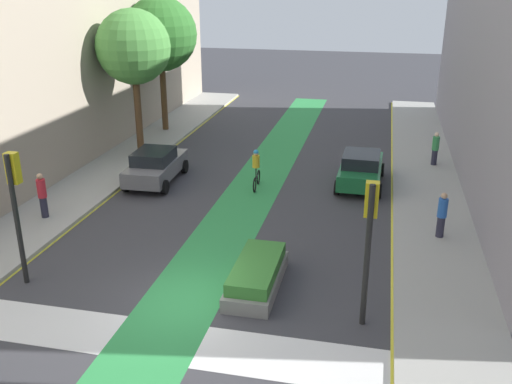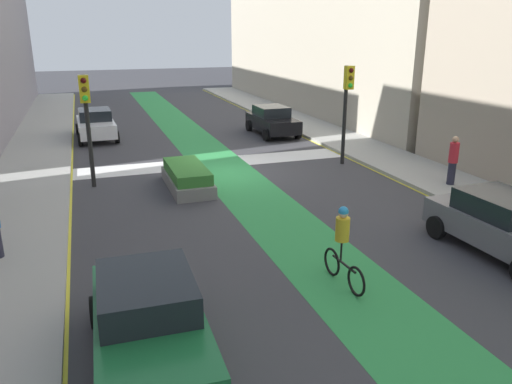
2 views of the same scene
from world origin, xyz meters
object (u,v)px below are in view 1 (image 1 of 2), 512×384
(pedestrian_sidewalk_left_a, at_px, (42,195))
(street_tree_near, at_px, (133,47))
(traffic_signal_near_right, at_px, (370,227))
(car_green_right_far, at_px, (361,169))
(pedestrian_sidewalk_right_b, at_px, (442,215))
(street_tree_far, at_px, (160,35))
(median_planter, at_px, (257,275))
(car_grey_left_far, at_px, (156,165))
(traffic_signal_near_left, at_px, (15,194))
(cyclist_in_lane, at_px, (256,168))
(pedestrian_sidewalk_right_a, at_px, (435,148))

(pedestrian_sidewalk_left_a, relative_size, street_tree_near, 0.24)
(traffic_signal_near_right, distance_m, car_green_right_far, 11.30)
(pedestrian_sidewalk_right_b, distance_m, street_tree_far, 20.21)
(pedestrian_sidewalk_left_a, distance_m, median_planter, 9.76)
(car_grey_left_far, bearing_deg, traffic_signal_near_left, -92.97)
(cyclist_in_lane, bearing_deg, traffic_signal_near_right, -61.69)
(pedestrian_sidewalk_right_b, bearing_deg, cyclist_in_lane, 153.85)
(car_grey_left_far, distance_m, pedestrian_sidewalk_right_a, 13.69)
(street_tree_far, bearing_deg, cyclist_in_lane, -48.43)
(traffic_signal_near_right, distance_m, traffic_signal_near_left, 10.40)
(traffic_signal_near_left, relative_size, cyclist_in_lane, 2.26)
(traffic_signal_near_right, relative_size, traffic_signal_near_left, 0.98)
(street_tree_near, height_order, median_planter, street_tree_near)
(street_tree_near, relative_size, street_tree_far, 0.95)
(pedestrian_sidewalk_right_a, bearing_deg, traffic_signal_near_right, -101.05)
(street_tree_far, bearing_deg, median_planter, -60.79)
(cyclist_in_lane, distance_m, median_planter, 8.65)
(street_tree_far, height_order, median_planter, street_tree_far)
(car_grey_left_far, bearing_deg, car_green_right_far, 9.82)
(traffic_signal_near_left, xyz_separation_m, car_grey_left_far, (0.49, 9.48, -2.14))
(pedestrian_sidewalk_left_a, height_order, median_planter, pedestrian_sidewalk_left_a)
(pedestrian_sidewalk_right_a, bearing_deg, cyclist_in_lane, -148.55)
(pedestrian_sidewalk_right_b, height_order, street_tree_near, street_tree_near)
(car_green_right_far, height_order, street_tree_near, street_tree_near)
(traffic_signal_near_left, relative_size, street_tree_near, 0.57)
(traffic_signal_near_right, distance_m, street_tree_near, 18.36)
(traffic_signal_near_left, distance_m, pedestrian_sidewalk_right_a, 19.72)
(pedestrian_sidewalk_right_b, bearing_deg, pedestrian_sidewalk_left_a, -174.28)
(cyclist_in_lane, height_order, pedestrian_sidewalk_left_a, pedestrian_sidewalk_left_a)
(car_grey_left_far, bearing_deg, street_tree_far, 108.33)
(traffic_signal_near_right, height_order, cyclist_in_lane, traffic_signal_near_right)
(pedestrian_sidewalk_right_a, bearing_deg, traffic_signal_near_left, -132.39)
(pedestrian_sidewalk_right_b, distance_m, street_tree_near, 17.21)
(pedestrian_sidewalk_right_a, xyz_separation_m, street_tree_near, (-15.15, -1.17, 4.63))
(traffic_signal_near_left, bearing_deg, car_grey_left_far, 87.03)
(median_planter, bearing_deg, car_grey_left_far, 128.61)
(traffic_signal_near_left, distance_m, cyclist_in_lane, 11.11)
(traffic_signal_near_left, bearing_deg, median_planter, 9.42)
(median_planter, bearing_deg, pedestrian_sidewalk_right_b, 39.02)
(traffic_signal_near_right, relative_size, pedestrian_sidewalk_left_a, 2.28)
(traffic_signal_near_left, xyz_separation_m, street_tree_near, (-1.92, 13.33, 2.69))
(pedestrian_sidewalk_left_a, height_order, pedestrian_sidewalk_right_b, pedestrian_sidewalk_left_a)
(car_green_right_far, bearing_deg, street_tree_far, 149.70)
(cyclist_in_lane, bearing_deg, traffic_signal_near_left, -118.57)
(traffic_signal_near_left, relative_size, car_grey_left_far, 0.98)
(car_grey_left_far, bearing_deg, pedestrian_sidewalk_right_b, -16.36)
(street_tree_near, distance_m, street_tree_far, 4.89)
(cyclist_in_lane, relative_size, pedestrian_sidewalk_right_a, 1.12)
(car_green_right_far, xyz_separation_m, pedestrian_sidewalk_left_a, (-11.86, -6.74, 0.27))
(cyclist_in_lane, height_order, pedestrian_sidewalk_right_a, cyclist_in_lane)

